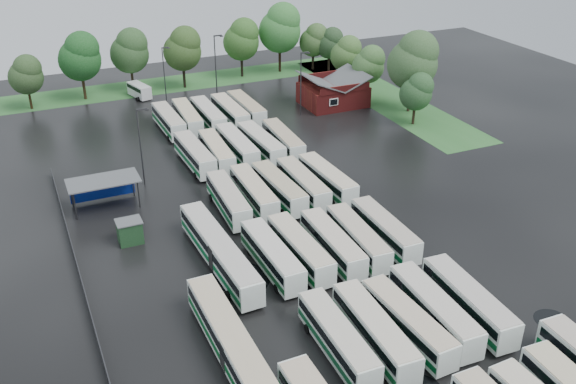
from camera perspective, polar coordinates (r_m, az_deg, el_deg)
name	(u,v)px	position (r m, az deg, el deg)	size (l,w,h in m)	color
ground	(318,268)	(65.02, 2.72, -6.73)	(160.00, 160.00, 0.00)	black
brick_building	(333,94)	(108.57, 4.03, 8.70)	(10.07, 8.60, 5.39)	maroon
wash_shed	(103,183)	(77.84, -16.13, 0.77)	(8.20, 4.20, 3.58)	#2D2D30
utility_hut	(130,231)	(70.42, -13.88, -3.42)	(2.70, 2.20, 2.62)	#173A1C
grass_strip_north	(171,84)	(121.40, -10.36, 9.42)	(80.00, 10.00, 0.01)	#2B632A
grass_strip_east	(384,97)	(114.02, 8.49, 8.39)	(10.00, 50.00, 0.01)	#2B632A
west_fence	(79,273)	(66.39, -18.09, -6.82)	(0.10, 50.00, 1.20)	#2D2D30
bus_r1c0	(338,339)	(53.84, 4.43, -12.88)	(2.56, 10.95, 3.03)	silver
bus_r1c1	(375,331)	(54.82, 7.71, -12.15)	(2.82, 11.36, 3.14)	silver
bus_r1c2	(407,322)	(56.21, 10.56, -11.33)	(2.85, 11.04, 3.05)	silver
bus_r1c3	(434,310)	(57.96, 12.83, -10.16)	(2.79, 11.46, 3.17)	silver
bus_r1c4	(468,301)	(59.69, 15.75, -9.32)	(2.96, 11.54, 3.19)	silver
bus_r2c0	(272,256)	(63.65, -1.43, -5.68)	(2.52, 11.18, 3.10)	silver
bus_r2c1	(300,249)	(64.69, 1.06, -5.08)	(2.62, 11.21, 3.11)	silver
bus_r2c2	(332,244)	(65.74, 3.97, -4.60)	(2.57, 11.07, 3.07)	silver
bus_r2c3	(358,238)	(66.92, 6.21, -4.09)	(2.87, 11.04, 3.04)	silver
bus_r2c4	(384,230)	(68.69, 8.57, -3.35)	(2.50, 11.01, 3.06)	silver
bus_r3c0	(228,200)	(74.24, -5.32, -0.67)	(2.83, 11.09, 3.06)	silver
bus_r3c1	(254,192)	(75.61, -3.07, -0.02)	(2.64, 11.17, 3.09)	silver
bus_r3c2	(279,188)	(76.46, -0.83, 0.34)	(2.82, 11.20, 3.09)	silver
bus_r3c3	(303,184)	(77.52, 1.32, 0.74)	(2.45, 11.14, 3.10)	silver
bus_r3c4	(327,179)	(78.84, 3.49, 1.17)	(2.83, 11.23, 3.10)	silver
bus_r4c0	(195,155)	(86.22, -8.30, 3.32)	(2.70, 11.35, 3.14)	silver
bus_r4c1	(217,152)	(86.79, -6.37, 3.57)	(2.87, 11.07, 3.05)	silver
bus_r4c2	(237,146)	(88.15, -4.56, 4.09)	(2.46, 11.46, 3.19)	silver
bus_r4c3	(261,144)	(88.77, -2.43, 4.32)	(2.91, 11.52, 3.18)	silver
bus_r4c4	(283,140)	(89.87, -0.44, 4.61)	(2.82, 11.19, 3.09)	silver
bus_r5c0	(169,121)	(98.55, -10.55, 6.23)	(2.55, 11.12, 3.09)	silver
bus_r5c1	(187,117)	(99.48, -8.93, 6.57)	(2.91, 11.29, 3.12)	silver
bus_r5c2	(208,115)	(99.83, -7.10, 6.78)	(2.46, 11.35, 3.16)	silver
bus_r5c3	(230,112)	(100.69, -5.18, 7.08)	(2.55, 11.52, 3.20)	silver
bus_r5c4	(246,108)	(102.14, -3.72, 7.42)	(2.55, 11.39, 3.16)	silver
artic_bus_west_b	(219,251)	(64.54, -6.14, -5.27)	(3.10, 17.30, 3.19)	silver
artic_bus_west_c	(233,346)	(53.10, -4.94, -13.46)	(2.55, 17.13, 3.18)	silver
minibus	(139,90)	(114.91, -13.08, 8.82)	(3.30, 5.70, 2.35)	silver
tree_north_0	(26,74)	(113.22, -22.23, 9.67)	(5.53, 5.53, 9.15)	black
tree_north_1	(81,56)	(114.72, -17.96, 11.43)	(7.07, 7.07, 11.71)	#352414
tree_north_2	(130,50)	(117.51, -13.84, 12.13)	(6.73, 6.73, 11.14)	#2E2217
tree_north_3	(183,48)	(117.12, -9.30, 12.50)	(6.72, 6.72, 11.13)	black
tree_north_4	(242,39)	(122.48, -4.10, 13.41)	(6.70, 6.70, 11.09)	black
tree_north_5	(281,27)	(124.98, -0.64, 14.42)	(8.01, 8.01, 13.27)	black
tree_north_6	(330,43)	(126.65, 3.78, 13.10)	(5.13, 5.12, 8.48)	black
tree_east_0	(417,91)	(100.57, 11.43, 8.77)	(5.01, 4.99, 8.26)	#2F2316
tree_east_1	(414,60)	(105.12, 11.16, 11.43)	(8.01, 8.01, 13.26)	#392A1E
tree_east_2	(369,64)	(111.61, 7.24, 11.23)	(5.52, 5.52, 9.14)	black
tree_east_3	(347,53)	(117.81, 5.25, 12.18)	(5.52, 5.52, 9.13)	#3B2D21
tree_east_4	(314,40)	(127.19, 2.37, 13.36)	(5.46, 5.46, 9.04)	black
lamp_post_ne	(302,79)	(102.24, 1.22, 9.98)	(1.58, 0.31, 10.26)	#2D2D30
lamp_post_nw	(141,142)	(80.79, -12.93, 4.38)	(1.55, 0.30, 10.06)	#2D2D30
lamp_post_back_w	(165,70)	(110.99, -10.91, 10.58)	(1.42, 0.28, 9.23)	#2D2D30
lamp_post_back_e	(216,62)	(111.46, -6.40, 11.43)	(1.65, 0.32, 10.71)	#2D2D30
puddle_1	(545,382)	(56.24, 21.89, -15.38)	(2.59, 2.59, 0.01)	black
puddle_2	(239,280)	(63.40, -4.34, -7.76)	(6.03, 6.03, 0.01)	black
puddle_3	(387,264)	(66.23, 8.80, -6.35)	(4.90, 4.90, 0.01)	black
puddle_4	(552,320)	(62.83, 22.41, -10.47)	(3.18, 3.18, 0.01)	black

